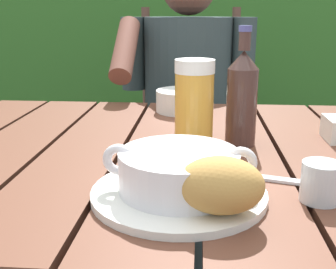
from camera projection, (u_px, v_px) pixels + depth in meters
dining_table at (162, 184)px, 0.91m from camera, size 1.44×0.89×0.72m
chair_near_diner at (188, 135)px, 1.79m from camera, size 0.43×0.46×1.02m
person_eating at (186, 96)px, 1.54m from camera, size 0.48×0.47×1.19m
serving_plate at (179, 193)px, 0.65m from camera, size 0.27×0.27×0.01m
soup_bowl at (179, 170)px, 0.64m from camera, size 0.23×0.18×0.07m
bread_roll at (221, 185)px, 0.56m from camera, size 0.12×0.09×0.08m
beer_glass at (194, 105)px, 0.85m from camera, size 0.08×0.08×0.18m
beer_bottle at (242, 97)px, 0.87m from camera, size 0.06×0.06×0.25m
water_glass_small at (321, 182)px, 0.62m from camera, size 0.06×0.06×0.06m
table_knife at (256, 176)px, 0.72m from camera, size 0.15×0.06×0.01m
diner_bowl at (183, 101)px, 1.19m from camera, size 0.15×0.15×0.06m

